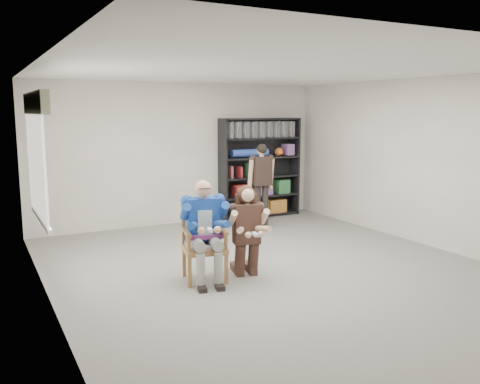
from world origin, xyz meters
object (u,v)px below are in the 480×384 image
kneeling_woman (247,232)px  standing_man (261,187)px  seated_man (204,231)px  armchair (204,242)px  bookshelf (260,168)px

kneeling_woman → standing_man: 2.84m
seated_man → standing_man: size_ratio=0.83×
armchair → kneeling_woman: 0.60m
armchair → kneeling_woman: kneeling_woman is taller
armchair → kneeling_woman: bearing=1.3°
seated_man → bookshelf: size_ratio=0.65×
seated_man → standing_man: standing_man is taller
seated_man → standing_man: bearing=58.6°
seated_man → standing_man: 3.11m
standing_man → seated_man: bearing=-133.7°
armchair → seated_man: bearing=0.0°
bookshelf → standing_man: 1.24m
kneeling_woman → bookshelf: (2.18, 3.41, 0.43)m
seated_man → bookshelf: 4.31m
kneeling_woman → standing_man: size_ratio=0.76×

